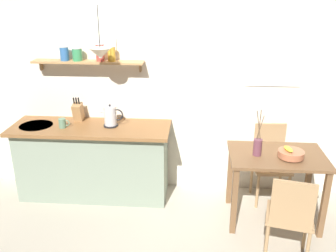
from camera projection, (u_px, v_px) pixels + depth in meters
ground_plane at (175, 212)px, 4.23m from camera, size 14.00×14.00×0.00m
back_wall at (196, 83)px, 4.34m from camera, size 6.80×0.11×2.70m
kitchen_counter at (93, 160)px, 4.44m from camera, size 1.83×0.63×0.90m
wall_shelf at (88, 57)px, 4.17m from camera, size 1.27×0.20×0.33m
dining_table at (276, 166)px, 3.89m from camera, size 0.99×0.67×0.78m
dining_chair_near at (290, 215)px, 3.29m from camera, size 0.49×0.48×0.91m
dining_chair_far at (270, 159)px, 4.36m from camera, size 0.44×0.42×0.91m
fruit_bowl at (291, 154)px, 3.75m from camera, size 0.26×0.26×0.12m
twig_vase at (258, 146)px, 3.80m from camera, size 0.09×0.09×0.49m
electric_kettle at (111, 116)px, 4.22m from camera, size 0.26×0.17×0.26m
knife_block at (78, 111)px, 4.39m from camera, size 0.10×0.16×0.30m
coffee_mug_by_sink at (63, 123)px, 4.20m from camera, size 0.12×0.08×0.11m
pendant_lamp at (100, 53)px, 3.85m from camera, size 0.24×0.24×0.54m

